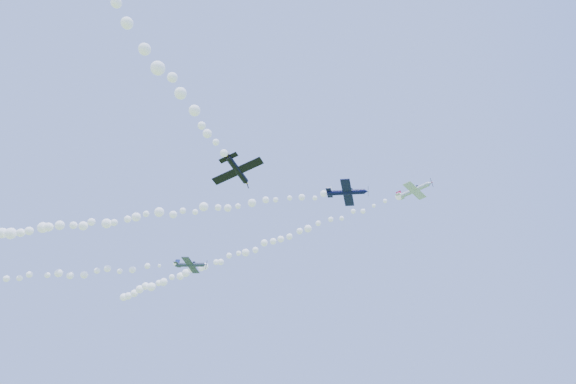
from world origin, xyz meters
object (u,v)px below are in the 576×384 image
at_px(plane_black, 238,170).
at_px(plane_grey, 191,265).
at_px(plane_navy, 347,192).
at_px(plane_white, 415,190).

bearing_deg(plane_black, plane_grey, 39.07).
xyz_separation_m(plane_navy, plane_grey, (-31.42, 0.22, -8.78)).
distance_m(plane_white, plane_black, 41.37).
bearing_deg(plane_navy, plane_black, -116.46).
xyz_separation_m(plane_navy, plane_black, (-8.13, -26.26, -10.58)).
relative_size(plane_white, plane_grey, 1.11).
bearing_deg(plane_black, plane_navy, -19.47).
distance_m(plane_white, plane_grey, 44.67).
distance_m(plane_grey, plane_black, 35.31).
xyz_separation_m(plane_white, plane_grey, (-42.49, -7.70, -11.41)).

